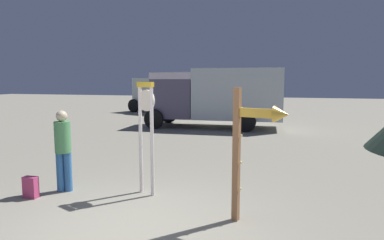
{
  "coord_description": "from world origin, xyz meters",
  "views": [
    {
      "loc": [
        2.14,
        -4.32,
        2.26
      ],
      "look_at": [
        -0.17,
        4.16,
        1.2
      ],
      "focal_mm": 31.23,
      "sensor_mm": 36.0,
      "label": 1
    }
  ],
  "objects_px": {
    "arrow_sign": "(254,137)",
    "box_truck_near": "(220,96)",
    "backpack": "(31,187)",
    "person_near_clock": "(63,147)",
    "standing_clock": "(146,126)",
    "box_truck_far": "(178,91)"
  },
  "relations": [
    {
      "from": "standing_clock",
      "to": "person_near_clock",
      "type": "bearing_deg",
      "value": -170.15
    },
    {
      "from": "box_truck_near",
      "to": "box_truck_far",
      "type": "relative_size",
      "value": 0.92
    },
    {
      "from": "arrow_sign",
      "to": "box_truck_near",
      "type": "distance_m",
      "value": 10.78
    },
    {
      "from": "standing_clock",
      "to": "box_truck_near",
      "type": "relative_size",
      "value": 0.35
    },
    {
      "from": "arrow_sign",
      "to": "box_truck_far",
      "type": "bearing_deg",
      "value": 111.4
    },
    {
      "from": "backpack",
      "to": "box_truck_near",
      "type": "height_order",
      "value": "box_truck_near"
    },
    {
      "from": "box_truck_near",
      "to": "backpack",
      "type": "bearing_deg",
      "value": -99.69
    },
    {
      "from": "arrow_sign",
      "to": "standing_clock",
      "type": "bearing_deg",
      "value": 157.57
    },
    {
      "from": "person_near_clock",
      "to": "box_truck_near",
      "type": "distance_m",
      "value": 10.03
    },
    {
      "from": "person_near_clock",
      "to": "arrow_sign",
      "type": "bearing_deg",
      "value": -8.77
    },
    {
      "from": "person_near_clock",
      "to": "box_truck_near",
      "type": "relative_size",
      "value": 0.26
    },
    {
      "from": "person_near_clock",
      "to": "standing_clock",
      "type": "bearing_deg",
      "value": 9.85
    },
    {
      "from": "person_near_clock",
      "to": "backpack",
      "type": "distance_m",
      "value": 0.96
    },
    {
      "from": "arrow_sign",
      "to": "box_truck_far",
      "type": "distance_m",
      "value": 17.77
    },
    {
      "from": "backpack",
      "to": "box_truck_near",
      "type": "relative_size",
      "value": 0.07
    },
    {
      "from": "standing_clock",
      "to": "backpack",
      "type": "relative_size",
      "value": 5.37
    },
    {
      "from": "standing_clock",
      "to": "person_near_clock",
      "type": "distance_m",
      "value": 1.77
    },
    {
      "from": "arrow_sign",
      "to": "box_truck_near",
      "type": "xyz_separation_m",
      "value": [
        -2.44,
        10.5,
        0.13
      ]
    },
    {
      "from": "backpack",
      "to": "standing_clock",
      "type": "bearing_deg",
      "value": 21.18
    },
    {
      "from": "box_truck_near",
      "to": "box_truck_far",
      "type": "bearing_deg",
      "value": 123.81
    },
    {
      "from": "backpack",
      "to": "box_truck_near",
      "type": "distance_m",
      "value": 10.65
    },
    {
      "from": "arrow_sign",
      "to": "backpack",
      "type": "distance_m",
      "value": 4.38
    }
  ]
}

